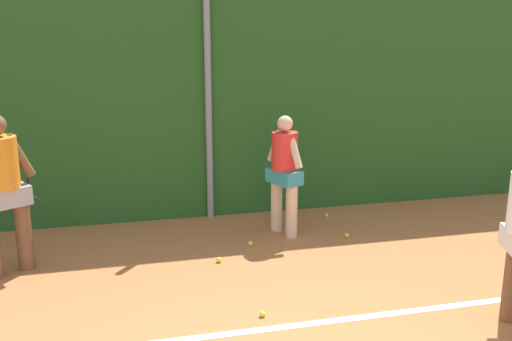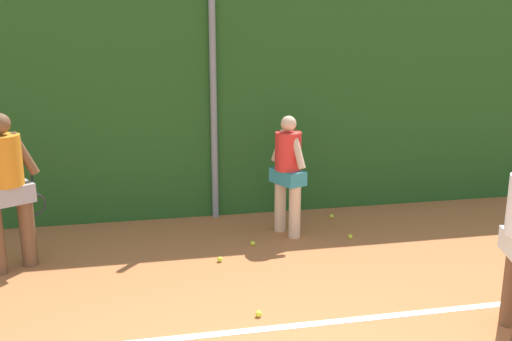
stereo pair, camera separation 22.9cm
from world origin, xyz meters
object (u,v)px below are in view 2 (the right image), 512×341
object	(u,v)px
tennis_ball_0	(350,237)
player_backcourt_far	(288,169)
player_midcourt	(7,184)
tennis_ball_1	(220,259)
tennis_ball_10	(331,216)
tennis_ball_6	(253,243)
tennis_ball_5	(259,314)

from	to	relation	value
tennis_ball_0	player_backcourt_far	bearing A→B (deg)	154.94
player_midcourt	tennis_ball_1	xyz separation A→B (m)	(2.48, -0.28, -1.05)
tennis_ball_10	tennis_ball_1	bearing A→B (deg)	-145.53
tennis_ball_10	player_midcourt	bearing A→B (deg)	-166.72
tennis_ball_0	tennis_ball_1	bearing A→B (deg)	-167.25
player_midcourt	tennis_ball_6	xyz separation A→B (m)	(2.99, 0.17, -1.05)
player_midcourt	tennis_ball_1	world-z (taller)	player_midcourt
tennis_ball_5	player_backcourt_far	bearing A→B (deg)	68.69
player_backcourt_far	tennis_ball_0	size ratio (longest dim) A/B	25.81
tennis_ball_1	player_midcourt	bearing A→B (deg)	173.50
tennis_ball_1	tennis_ball_6	size ratio (longest dim) A/B	1.00
player_backcourt_far	tennis_ball_6	bearing A→B (deg)	-81.58
player_backcourt_far	tennis_ball_5	distance (m)	2.62
player_midcourt	tennis_ball_0	distance (m)	4.51
tennis_ball_5	tennis_ball_6	xyz separation A→B (m)	(0.32, 1.92, 0.00)
player_midcourt	tennis_ball_6	bearing A→B (deg)	-27.37
player_midcourt	tennis_ball_6	distance (m)	3.18
tennis_ball_0	tennis_ball_6	distance (m)	1.39
player_midcourt	player_backcourt_far	world-z (taller)	player_midcourt
tennis_ball_1	tennis_ball_6	xyz separation A→B (m)	(0.51, 0.45, 0.00)
tennis_ball_0	tennis_ball_5	world-z (taller)	same
player_backcourt_far	tennis_ball_1	xyz separation A→B (m)	(-1.08, -0.81, -0.92)
player_midcourt	tennis_ball_6	size ratio (longest dim) A/B	29.15
tennis_ball_0	tennis_ball_10	bearing A→B (deg)	88.19
player_midcourt	tennis_ball_5	xyz separation A→B (m)	(2.68, -1.75, -1.05)
tennis_ball_5	tennis_ball_6	world-z (taller)	same
player_backcourt_far	tennis_ball_10	size ratio (longest dim) A/B	25.81
tennis_ball_6	tennis_ball_10	size ratio (longest dim) A/B	1.00
player_midcourt	tennis_ball_10	size ratio (longest dim) A/B	29.15
player_backcourt_far	tennis_ball_10	distance (m)	1.35
tennis_ball_0	tennis_ball_10	size ratio (longest dim) A/B	1.00
tennis_ball_5	tennis_ball_10	size ratio (longest dim) A/B	1.00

